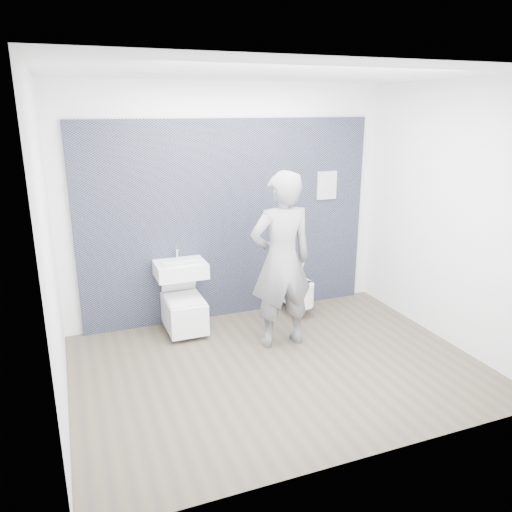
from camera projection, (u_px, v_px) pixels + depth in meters
name	position (u px, v px, depth m)	size (l,w,h in m)	color
ground	(277.00, 366.00, 5.06)	(4.00, 4.00, 0.00)	#4F4434
room_shell	(280.00, 196.00, 4.56)	(4.00, 4.00, 4.00)	silver
tile_wall	(231.00, 313.00, 6.37)	(3.60, 0.06, 2.40)	black
washbasin	(181.00, 269.00, 5.70)	(0.57, 0.43, 0.43)	white
toilet_square	(184.00, 311.00, 5.76)	(0.43, 0.62, 0.79)	white
toilet_rounded	(298.00, 292.00, 6.29)	(0.32, 0.54, 0.29)	white
info_placard	(322.00, 300.00, 6.77)	(0.26, 0.03, 0.35)	white
visitor	(281.00, 261.00, 5.28)	(0.70, 0.46, 1.91)	slate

